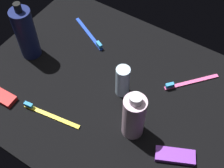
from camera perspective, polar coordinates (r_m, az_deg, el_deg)
The scene contains 9 objects.
ground_plane at distance 92.44cm, azimuth 0.00°, elevation -1.31°, with size 84.00×64.00×1.20cm, color black.
lotion_bottle at distance 98.48cm, azimuth -16.03°, elevation 9.23°, with size 6.43×6.43×20.60cm.
bodywash_bottle at distance 78.30cm, azimuth 4.15°, elevation -6.13°, with size 6.02×6.02×16.92cm.
deodorant_stick at distance 87.16cm, azimuth 2.03°, elevation 0.54°, with size 4.14×4.14×10.85cm, color silver.
toothbrush_yellow at distance 88.56cm, azimuth -12.05°, elevation -5.61°, with size 17.98×3.88×2.10cm.
toothbrush_blue at distance 106.59cm, azimuth -4.16°, elevation 9.30°, with size 16.66×9.07×2.10cm.
toothbrush_pink at distance 95.86cm, azimuth 14.31°, elevation 0.35°, with size 12.70×14.39×2.10cm.
snack_bar_red at distance 95.95cm, azimuth -20.50°, elevation -2.04°, with size 10.40×4.00×1.50cm, color red.
snack_bar_purple at distance 82.56cm, azimuth 11.87°, elevation -13.17°, with size 10.40×4.00×1.50cm, color purple.
Camera 1 is at (-28.36, 44.14, 75.51)cm, focal length 48.19 mm.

